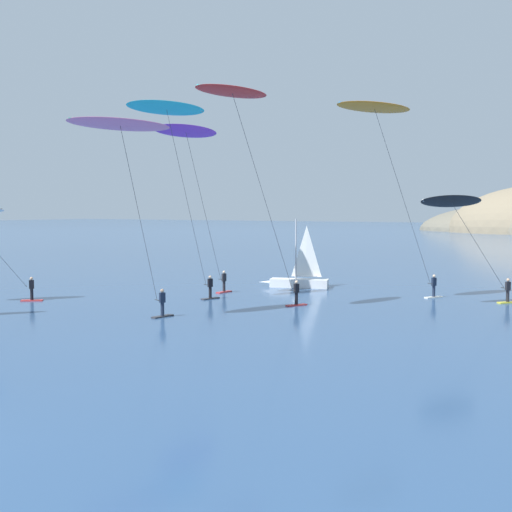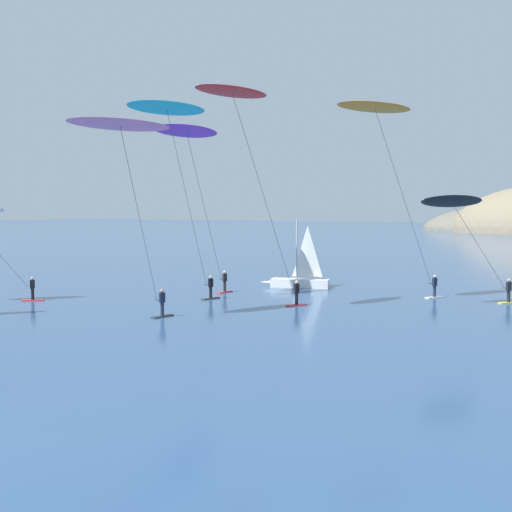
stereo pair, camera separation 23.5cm
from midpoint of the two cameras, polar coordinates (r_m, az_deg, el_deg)
sailboat_near at (r=53.52m, az=3.75°, el=-2.10°), size 5.91×2.81×5.70m
kitesurfer_purple at (r=47.77m, az=-5.80°, el=9.99°), size 2.65×7.42×12.63m
kitesurfer_pink at (r=37.92m, az=-11.57°, el=10.36°), size 3.83×6.41×11.65m
kitesurfer_black at (r=44.47m, az=17.62°, el=3.92°), size 5.58×6.90×7.49m
kitesurfer_red at (r=40.17m, az=-1.45°, el=12.87°), size 3.87×8.63×13.91m
kitesurfer_cyan at (r=45.11m, az=-7.48°, el=11.76°), size 3.66×6.79×13.83m
kitesurfer_orange at (r=45.21m, az=11.02°, el=11.85°), size 5.65×8.92×13.69m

